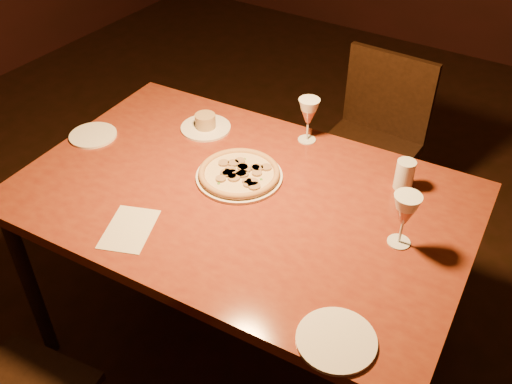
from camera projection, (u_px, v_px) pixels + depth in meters
The scene contains 11 objects.
floor at pixel (232, 363), 2.41m from camera, with size 7.00×7.00×0.00m, color #321810.
dining_table at pixel (242, 210), 2.02m from camera, with size 1.61×1.09×0.83m.
chair_far at pixel (372, 139), 2.81m from camera, with size 0.46×0.46×0.92m.
pizza_plate at pixel (239, 174), 2.04m from camera, with size 0.31×0.31×0.03m.
ramekin_saucer at pixel (206, 124), 2.29m from camera, with size 0.20×0.20×0.06m.
wine_glass_far at pixel (308, 120), 2.18m from camera, with size 0.08×0.08×0.18m, color #C36A51, non-canonical shape.
wine_glass_right at pixel (403, 220), 1.73m from camera, with size 0.09×0.09×0.19m, color #C36A51, non-canonical shape.
water_tumbler at pixel (405, 175), 1.97m from camera, with size 0.07×0.07×0.11m, color silver.
side_plate_left at pixel (93, 135), 2.26m from camera, with size 0.19×0.19×0.01m, color white.
side_plate_near at pixel (336, 340), 1.49m from camera, with size 0.21×0.21×0.01m, color white.
menu_card at pixel (129, 229), 1.83m from camera, with size 0.14×0.21×0.00m, color beige.
Camera 1 is at (0.85, -1.15, 2.08)m, focal length 40.00 mm.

